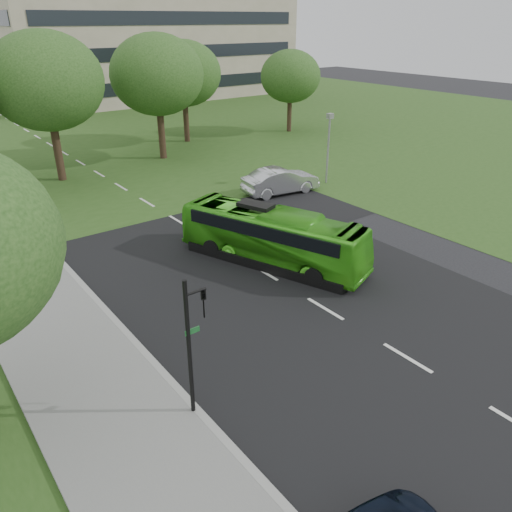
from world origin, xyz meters
The scene contains 11 objects.
ground centered at (0.00, 0.00, 0.00)m, with size 160.00×160.00×0.00m, color black.
street_surfaces centered at (-0.38, 22.75, 0.03)m, with size 120.00×120.00×0.15m.
office_building centered at (21.96, 61.96, 12.50)m, with size 40.10×20.10×25.00m.
tree_park_b centered at (-2.64, 26.17, 6.72)m, with size 7.60×7.60×9.97m.
tree_park_c centered at (6.04, 27.29, 6.53)m, with size 7.25×7.25×9.62m.
tree_park_d centered at (10.77, 31.55, 6.03)m, with size 6.73×6.73×8.90m.
tree_park_e centered at (21.42, 29.26, 5.34)m, with size 5.89×5.89×7.85m.
bus centered at (1.00, 6.65, 1.29)m, with size 2.17×9.28×2.58m, color green.
sedan centered at (7.92, 14.37, 0.85)m, with size 1.79×5.13×1.69m, color silver.
traffic_light centered at (-7.06, 0.13, 2.62)m, with size 0.73×0.22×4.46m.
camera_pole centered at (11.95, 14.18, 3.09)m, with size 0.47×0.43×4.78m.
Camera 1 is at (-12.51, -9.93, 10.52)m, focal length 35.00 mm.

